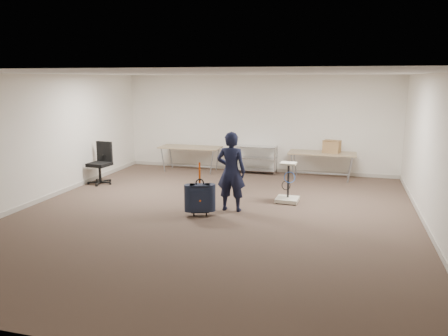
% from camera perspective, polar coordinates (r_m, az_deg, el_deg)
% --- Properties ---
extents(ground, '(9.00, 9.00, 0.00)m').
position_cam_1_polar(ground, '(8.81, -1.47, -6.26)').
color(ground, '#47372B').
rests_on(ground, ground).
extents(room_shell, '(8.00, 9.00, 9.00)m').
position_cam_1_polar(room_shell, '(10.07, 0.84, -3.66)').
color(room_shell, white).
rests_on(room_shell, ground).
extents(folding_table_left, '(1.80, 0.75, 0.73)m').
position_cam_1_polar(folding_table_left, '(12.89, -4.42, 2.57)').
color(folding_table_left, '#8B7A55').
rests_on(folding_table_left, ground).
extents(folding_table_right, '(1.80, 0.75, 0.73)m').
position_cam_1_polar(folding_table_right, '(12.14, 12.70, 1.75)').
color(folding_table_right, '#8B7A55').
rests_on(folding_table_right, ground).
extents(wire_shelf, '(1.22, 0.47, 0.80)m').
position_cam_1_polar(wire_shelf, '(12.66, 4.10, 1.31)').
color(wire_shelf, silver).
rests_on(wire_shelf, ground).
extents(person, '(0.61, 0.40, 1.66)m').
position_cam_1_polar(person, '(8.95, 0.94, -0.47)').
color(person, black).
rests_on(person, ground).
extents(suitcase, '(0.45, 0.35, 1.09)m').
position_cam_1_polar(suitcase, '(8.71, -3.16, -3.94)').
color(suitcase, black).
rests_on(suitcase, ground).
extents(office_chair, '(0.66, 0.66, 1.08)m').
position_cam_1_polar(office_chair, '(11.84, -15.78, -0.38)').
color(office_chair, black).
rests_on(office_chair, ground).
extents(equipment_cart, '(0.51, 0.51, 0.90)m').
position_cam_1_polar(equipment_cart, '(9.80, 8.31, -3.09)').
color(equipment_cart, beige).
rests_on(equipment_cart, ground).
extents(cardboard_box, '(0.50, 0.42, 0.33)m').
position_cam_1_polar(cardboard_box, '(12.18, 13.90, 2.75)').
color(cardboard_box, '#A47F4C').
rests_on(cardboard_box, folding_table_right).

